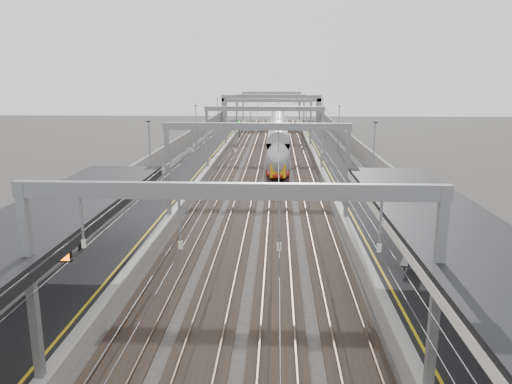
# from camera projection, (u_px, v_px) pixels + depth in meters

# --- Properties ---
(platform_left) EXTENTS (4.00, 120.00, 1.00)m
(platform_left) POSITION_uv_depth(u_px,v_px,m) (197.00, 166.00, 58.48)
(platform_left) COLOR black
(platform_left) RESTS_ON ground
(platform_right) EXTENTS (4.00, 120.00, 1.00)m
(platform_right) POSITION_uv_depth(u_px,v_px,m) (334.00, 167.00, 57.81)
(platform_right) COLOR black
(platform_right) RESTS_ON ground
(tracks) EXTENTS (11.40, 140.00, 0.20)m
(tracks) POSITION_uv_depth(u_px,v_px,m) (265.00, 170.00, 58.24)
(tracks) COLOR black
(tracks) RESTS_ON ground
(overhead_line) EXTENTS (13.00, 140.00, 6.60)m
(overhead_line) POSITION_uv_depth(u_px,v_px,m) (266.00, 114.00, 63.32)
(overhead_line) COLOR gray
(overhead_line) RESTS_ON platform_left
(canopy_right) EXTENTS (4.40, 30.00, 4.24)m
(canopy_right) POSITION_uv_depth(u_px,v_px,m) (484.00, 256.00, 15.87)
(canopy_right) COLOR black
(canopy_right) RESTS_ON platform_right
(overbridge) EXTENTS (22.00, 2.20, 6.90)m
(overbridge) POSITION_uv_depth(u_px,v_px,m) (271.00, 102.00, 110.62)
(overbridge) COLOR slate
(overbridge) RESTS_ON ground
(wall_left) EXTENTS (0.30, 120.00, 3.20)m
(wall_left) POSITION_uv_depth(u_px,v_px,m) (170.00, 157.00, 58.37)
(wall_left) COLOR slate
(wall_left) RESTS_ON ground
(wall_right) EXTENTS (0.30, 120.00, 3.20)m
(wall_right) POSITION_uv_depth(u_px,v_px,m) (362.00, 158.00, 57.43)
(wall_right) COLOR slate
(wall_right) RESTS_ON ground
(train) EXTENTS (2.55, 46.39, 4.03)m
(train) POSITION_uv_depth(u_px,v_px,m) (278.00, 139.00, 72.13)
(train) COLOR maroon
(train) RESTS_ON ground
(bench) EXTENTS (1.08, 1.80, 0.90)m
(bench) POSITION_uv_depth(u_px,v_px,m) (409.00, 259.00, 25.54)
(bench) COLOR black
(bench) RESTS_ON platform_right
(signal_green) EXTENTS (0.32, 0.32, 3.48)m
(signal_green) POSITION_uv_depth(u_px,v_px,m) (239.00, 126.00, 85.88)
(signal_green) COLOR black
(signal_green) RESTS_ON ground
(signal_red_near) EXTENTS (0.32, 0.32, 3.48)m
(signal_red_near) POSITION_uv_depth(u_px,v_px,m) (289.00, 131.00, 79.32)
(signal_red_near) COLOR black
(signal_red_near) RESTS_ON ground
(signal_red_far) EXTENTS (0.32, 0.32, 3.48)m
(signal_red_far) POSITION_uv_depth(u_px,v_px,m) (302.00, 130.00, 80.13)
(signal_red_far) COLOR black
(signal_red_far) RESTS_ON ground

